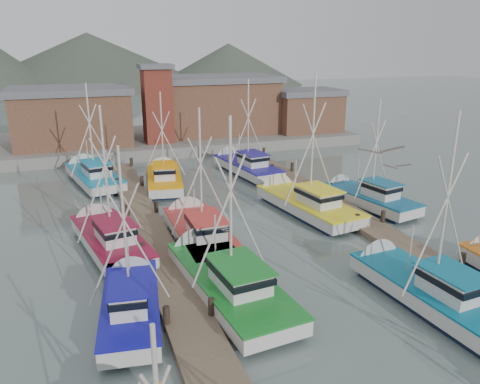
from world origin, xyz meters
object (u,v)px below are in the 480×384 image
object	(u,v)px
lookout_tower	(157,103)
boat_12	(164,178)
boat_8	(199,232)
boat_4	(224,278)

from	to	relation	value
lookout_tower	boat_12	xyz separation A→B (m)	(-1.97, -13.25, -4.87)
boat_8	lookout_tower	bearing A→B (deg)	85.06
lookout_tower	boat_8	distance (m)	26.74
lookout_tower	boat_4	distance (m)	32.95
boat_8	boat_4	bearing A→B (deg)	-93.34
lookout_tower	boat_8	world-z (taller)	lookout_tower
lookout_tower	boat_4	xyz separation A→B (m)	(-2.59, -32.48, -4.87)
lookout_tower	boat_4	world-z (taller)	lookout_tower
boat_4	boat_8	bearing A→B (deg)	80.92
boat_12	lookout_tower	bearing A→B (deg)	90.26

